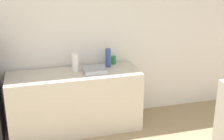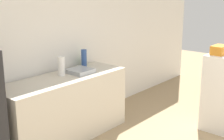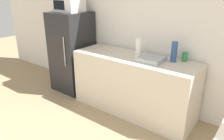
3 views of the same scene
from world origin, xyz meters
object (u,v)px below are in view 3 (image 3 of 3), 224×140
refrigerator (72,52)px  paper_towel_roll (139,48)px  bottle_short (185,57)px  bottle_tall (174,52)px  microwave (69,4)px

refrigerator → paper_towel_roll: (1.40, 0.05, 0.30)m
bottle_short → paper_towel_roll: paper_towel_roll is taller
bottle_short → paper_towel_roll: 0.66m
bottle_tall → paper_towel_roll: (-0.51, -0.07, -0.01)m
microwave → paper_towel_roll: (1.40, 0.06, -0.55)m
microwave → bottle_tall: microwave is taller
bottle_short → bottle_tall: bearing=-137.0°
bottle_short → refrigerator: bearing=-173.3°
microwave → paper_towel_roll: size_ratio=1.82×
refrigerator → bottle_short: refrigerator is taller
refrigerator → microwave: (-0.00, -0.00, 0.86)m
bottle_tall → paper_towel_roll: size_ratio=1.06×
refrigerator → bottle_tall: (1.91, 0.13, 0.31)m
refrigerator → bottle_short: bearing=6.7°
paper_towel_roll → bottle_tall: bearing=8.3°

